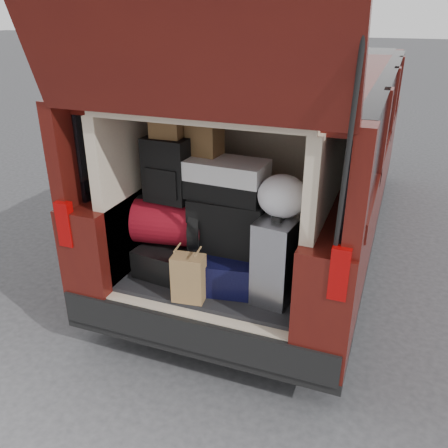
{
  "coord_description": "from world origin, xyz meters",
  "views": [
    {
      "loc": [
        1.06,
        -2.53,
        2.28
      ],
      "look_at": [
        0.02,
        0.2,
        0.94
      ],
      "focal_mm": 38.0,
      "sensor_mm": 36.0,
      "label": 1
    }
  ],
  "objects_px": {
    "red_duffel": "(171,222)",
    "twotone_duffel": "(224,179)",
    "backpack": "(168,170)",
    "black_soft_case": "(230,223)",
    "navy_hardshell": "(224,265)",
    "silver_roller": "(279,258)",
    "kraft_bag": "(189,278)",
    "black_hardshell": "(172,255)"
  },
  "relations": [
    {
      "from": "black_hardshell",
      "to": "kraft_bag",
      "type": "distance_m",
      "value": 0.44
    },
    {
      "from": "red_duffel",
      "to": "black_hardshell",
      "type": "bearing_deg",
      "value": -92.43
    },
    {
      "from": "black_hardshell",
      "to": "twotone_duffel",
      "type": "height_order",
      "value": "twotone_duffel"
    },
    {
      "from": "black_hardshell",
      "to": "black_soft_case",
      "type": "xyz_separation_m",
      "value": [
        0.42,
        0.04,
        0.31
      ]
    },
    {
      "from": "navy_hardshell",
      "to": "black_soft_case",
      "type": "xyz_separation_m",
      "value": [
        0.02,
        0.06,
        0.29
      ]
    },
    {
      "from": "black_hardshell",
      "to": "navy_hardshell",
      "type": "distance_m",
      "value": 0.41
    },
    {
      "from": "silver_roller",
      "to": "black_soft_case",
      "type": "bearing_deg",
      "value": 170.32
    },
    {
      "from": "black_hardshell",
      "to": "silver_roller",
      "type": "distance_m",
      "value": 0.82
    },
    {
      "from": "twotone_duffel",
      "to": "red_duffel",
      "type": "bearing_deg",
      "value": -170.19
    },
    {
      "from": "kraft_bag",
      "to": "black_soft_case",
      "type": "xyz_separation_m",
      "value": [
        0.14,
        0.37,
        0.25
      ]
    },
    {
      "from": "navy_hardshell",
      "to": "black_hardshell",
      "type": "bearing_deg",
      "value": 167.94
    },
    {
      "from": "navy_hardshell",
      "to": "black_soft_case",
      "type": "distance_m",
      "value": 0.3
    },
    {
      "from": "black_soft_case",
      "to": "twotone_duffel",
      "type": "bearing_deg",
      "value": 166.39
    },
    {
      "from": "kraft_bag",
      "to": "red_duffel",
      "type": "height_order",
      "value": "red_duffel"
    },
    {
      "from": "silver_roller",
      "to": "black_hardshell",
      "type": "bearing_deg",
      "value": -177.75
    },
    {
      "from": "navy_hardshell",
      "to": "red_duffel",
      "type": "height_order",
      "value": "red_duffel"
    },
    {
      "from": "red_duffel",
      "to": "twotone_duffel",
      "type": "distance_m",
      "value": 0.52
    },
    {
      "from": "twotone_duffel",
      "to": "black_soft_case",
      "type": "bearing_deg",
      "value": -10.52
    },
    {
      "from": "navy_hardshell",
      "to": "backpack",
      "type": "height_order",
      "value": "backpack"
    },
    {
      "from": "kraft_bag",
      "to": "red_duffel",
      "type": "distance_m",
      "value": 0.48
    },
    {
      "from": "red_duffel",
      "to": "backpack",
      "type": "relative_size",
      "value": 1.14
    },
    {
      "from": "silver_roller",
      "to": "twotone_duffel",
      "type": "distance_m",
      "value": 0.62
    },
    {
      "from": "navy_hardshell",
      "to": "kraft_bag",
      "type": "height_order",
      "value": "kraft_bag"
    },
    {
      "from": "silver_roller",
      "to": "black_soft_case",
      "type": "height_order",
      "value": "black_soft_case"
    },
    {
      "from": "black_hardshell",
      "to": "backpack",
      "type": "height_order",
      "value": "backpack"
    },
    {
      "from": "backpack",
      "to": "black_hardshell",
      "type": "bearing_deg",
      "value": -51.16
    },
    {
      "from": "kraft_bag",
      "to": "twotone_duffel",
      "type": "xyz_separation_m",
      "value": [
        0.09,
        0.38,
        0.56
      ]
    },
    {
      "from": "black_soft_case",
      "to": "silver_roller",
      "type": "bearing_deg",
      "value": -17.85
    },
    {
      "from": "navy_hardshell",
      "to": "silver_roller",
      "type": "relative_size",
      "value": 0.92
    },
    {
      "from": "black_hardshell",
      "to": "backpack",
      "type": "bearing_deg",
      "value": 132.17
    },
    {
      "from": "silver_roller",
      "to": "backpack",
      "type": "height_order",
      "value": "backpack"
    },
    {
      "from": "silver_roller",
      "to": "kraft_bag",
      "type": "height_order",
      "value": "silver_roller"
    },
    {
      "from": "black_hardshell",
      "to": "black_soft_case",
      "type": "bearing_deg",
      "value": 12.19
    },
    {
      "from": "backpack",
      "to": "twotone_duffel",
      "type": "relative_size",
      "value": 0.78
    },
    {
      "from": "kraft_bag",
      "to": "backpack",
      "type": "height_order",
      "value": "backpack"
    },
    {
      "from": "silver_roller",
      "to": "black_soft_case",
      "type": "distance_m",
      "value": 0.41
    },
    {
      "from": "kraft_bag",
      "to": "backpack",
      "type": "relative_size",
      "value": 0.72
    },
    {
      "from": "backpack",
      "to": "twotone_duffel",
      "type": "xyz_separation_m",
      "value": [
        0.38,
        0.04,
        -0.03
      ]
    },
    {
      "from": "kraft_bag",
      "to": "black_soft_case",
      "type": "height_order",
      "value": "black_soft_case"
    },
    {
      "from": "black_hardshell",
      "to": "kraft_bag",
      "type": "bearing_deg",
      "value": -42.51
    },
    {
      "from": "black_hardshell",
      "to": "silver_roller",
      "type": "height_order",
      "value": "silver_roller"
    },
    {
      "from": "red_duffel",
      "to": "black_soft_case",
      "type": "relative_size",
      "value": 0.98
    }
  ]
}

